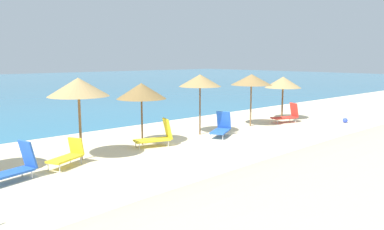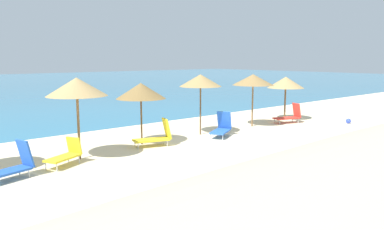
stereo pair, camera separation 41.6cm
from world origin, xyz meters
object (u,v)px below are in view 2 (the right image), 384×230
at_px(beach_umbrella_3, 201,81).
at_px(lounge_chair_4, 66,154).
at_px(beach_umbrella_5, 286,82).
at_px(lounge_chair_1, 156,136).
at_px(beach_umbrella_2, 141,91).
at_px(lounge_chair_3, 290,116).
at_px(beach_umbrella_4, 253,80).
at_px(lounge_chair_0, 222,127).
at_px(beach_umbrella_1, 77,87).
at_px(beach_ball, 348,121).
at_px(lounge_chair_2, 11,166).

xyz_separation_m(beach_umbrella_3, lounge_chair_4, (-7.14, -0.98, -2.23)).
xyz_separation_m(beach_umbrella_5, lounge_chair_1, (-9.85, -0.60, -1.82)).
height_order(beach_umbrella_2, lounge_chair_3, beach_umbrella_2).
distance_m(beach_umbrella_4, lounge_chair_0, 3.90).
xyz_separation_m(beach_umbrella_1, lounge_chair_3, (12.57, -0.35, -2.24)).
bearing_deg(beach_ball, lounge_chair_2, 174.34).
bearing_deg(lounge_chair_1, beach_umbrella_4, -68.41).
bearing_deg(lounge_chair_2, lounge_chair_1, -97.88).
bearing_deg(beach_umbrella_4, lounge_chair_1, -176.25).
bearing_deg(lounge_chair_2, beach_umbrella_1, -86.03).
xyz_separation_m(beach_umbrella_1, beach_umbrella_2, (3.09, 0.55, -0.35)).
bearing_deg(beach_umbrella_2, beach_ball, -15.20).
height_order(beach_umbrella_1, lounge_chair_4, beach_umbrella_1).
bearing_deg(lounge_chair_2, beach_ball, -111.07).
xyz_separation_m(lounge_chair_0, beach_ball, (8.06, -2.13, -0.30)).
distance_m(beach_umbrella_1, lounge_chair_1, 4.05).
relative_size(beach_umbrella_3, beach_umbrella_5, 1.13).
bearing_deg(lounge_chair_1, beach_umbrella_5, -68.69).
xyz_separation_m(lounge_chair_0, lounge_chair_3, (5.69, 0.18, -0.02)).
relative_size(beach_umbrella_2, beach_umbrella_5, 1.02).
bearing_deg(lounge_chair_2, lounge_chair_4, -92.85).
xyz_separation_m(beach_umbrella_2, beach_umbrella_3, (3.33, -0.08, 0.31)).
bearing_deg(lounge_chair_3, beach_umbrella_3, 101.49).
relative_size(lounge_chair_0, lounge_chair_4, 1.12).
bearing_deg(lounge_chair_0, beach_ball, -133.16).
distance_m(beach_umbrella_1, lounge_chair_4, 2.43).
bearing_deg(beach_umbrella_2, beach_umbrella_4, -2.02).
distance_m(beach_umbrella_1, beach_ball, 15.38).
bearing_deg(beach_umbrella_1, lounge_chair_2, -160.63).
height_order(beach_umbrella_3, lounge_chair_2, beach_umbrella_3).
bearing_deg(lounge_chair_0, beach_umbrella_1, 57.23).
bearing_deg(lounge_chair_4, beach_umbrella_4, -111.02).
xyz_separation_m(beach_umbrella_3, lounge_chair_3, (6.15, -0.83, -2.20)).
distance_m(beach_umbrella_1, beach_umbrella_2, 3.15).
height_order(beach_umbrella_1, lounge_chair_3, beach_umbrella_1).
xyz_separation_m(beach_umbrella_3, lounge_chair_1, (-3.05, -0.61, -2.19)).
relative_size(beach_umbrella_1, beach_ball, 10.69).
bearing_deg(lounge_chair_4, lounge_chair_1, -110.16).
height_order(beach_umbrella_5, lounge_chair_1, beach_umbrella_5).
bearing_deg(beach_umbrella_5, lounge_chair_1, -176.53).
bearing_deg(beach_umbrella_2, lounge_chair_1, -67.30).
height_order(beach_umbrella_4, beach_ball, beach_umbrella_4).
relative_size(lounge_chair_3, lounge_chair_4, 1.16).
distance_m(beach_umbrella_4, beach_umbrella_5, 3.18).
height_order(beach_umbrella_2, beach_umbrella_3, beach_umbrella_3).
distance_m(lounge_chair_1, lounge_chair_4, 4.11).
relative_size(beach_umbrella_3, beach_ball, 10.40).
bearing_deg(beach_umbrella_4, beach_ball, -31.37).
distance_m(lounge_chair_2, lounge_chair_4, 1.96).
relative_size(beach_umbrella_4, lounge_chair_4, 1.97).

